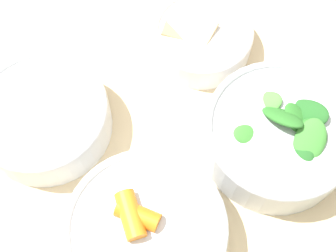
{
  "coord_description": "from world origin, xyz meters",
  "views": [
    {
      "loc": [
        -0.26,
        0.09,
        1.34
      ],
      "look_at": [
        -0.04,
        -0.03,
        0.78
      ],
      "focal_mm": 50.0,
      "sensor_mm": 36.0,
      "label": 1
    }
  ],
  "objects_px": {
    "bowl_carrots": "(146,231)",
    "bowl_greens": "(279,135)",
    "bowl_beans_hotdog": "(45,118)",
    "bowl_cookies": "(202,38)"
  },
  "relations": [
    {
      "from": "bowl_greens",
      "to": "bowl_beans_hotdog",
      "type": "distance_m",
      "value": 0.31
    },
    {
      "from": "bowl_beans_hotdog",
      "to": "bowl_carrots",
      "type": "bearing_deg",
      "value": -166.26
    },
    {
      "from": "bowl_beans_hotdog",
      "to": "bowl_cookies",
      "type": "distance_m",
      "value": 0.25
    },
    {
      "from": "bowl_beans_hotdog",
      "to": "bowl_cookies",
      "type": "bearing_deg",
      "value": -87.29
    },
    {
      "from": "bowl_carrots",
      "to": "bowl_greens",
      "type": "height_order",
      "value": "bowl_greens"
    },
    {
      "from": "bowl_greens",
      "to": "bowl_carrots",
      "type": "bearing_deg",
      "value": 97.27
    },
    {
      "from": "bowl_greens",
      "to": "bowl_beans_hotdog",
      "type": "bearing_deg",
      "value": 55.81
    },
    {
      "from": "bowl_carrots",
      "to": "bowl_greens",
      "type": "distance_m",
      "value": 0.21
    },
    {
      "from": "bowl_carrots",
      "to": "bowl_beans_hotdog",
      "type": "xyz_separation_m",
      "value": [
        0.2,
        0.05,
        -0.01
      ]
    },
    {
      "from": "bowl_greens",
      "to": "bowl_beans_hotdog",
      "type": "xyz_separation_m",
      "value": [
        0.17,
        0.25,
        -0.01
      ]
    }
  ]
}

